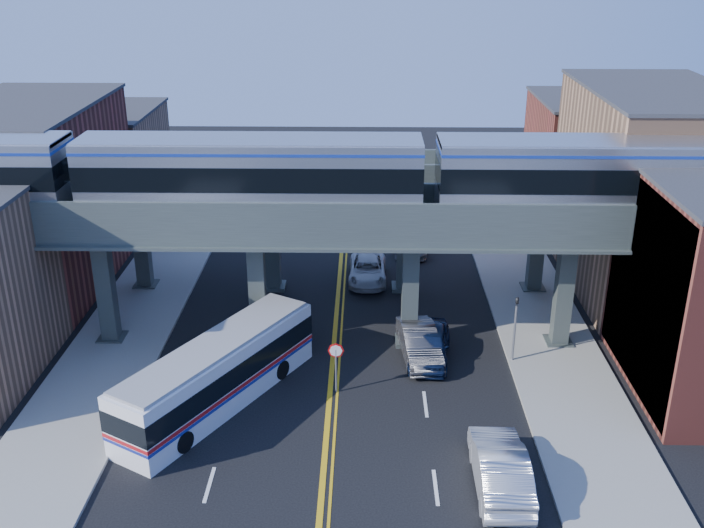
{
  "coord_description": "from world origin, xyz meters",
  "views": [
    {
      "loc": [
        1.65,
        -29.26,
        20.11
      ],
      "look_at": [
        0.99,
        6.57,
        5.16
      ],
      "focal_mm": 40.0,
      "sensor_mm": 36.0,
      "label": 1
    }
  ],
  "objects_px": {
    "car_lane_a": "(430,344)",
    "car_lane_b": "(420,343)",
    "car_lane_c": "(368,270)",
    "car_lane_d": "(412,239)",
    "transit_train": "(251,172)",
    "car_parked_curb": "(500,467)",
    "transit_bus": "(218,374)",
    "traffic_signal": "(515,322)",
    "stop_sign": "(336,360)"
  },
  "relations": [
    {
      "from": "transit_train",
      "to": "car_lane_c",
      "type": "height_order",
      "value": "transit_train"
    },
    {
      "from": "car_lane_d",
      "to": "car_parked_curb",
      "type": "xyz_separation_m",
      "value": [
        2.11,
        -25.63,
        0.13
      ]
    },
    {
      "from": "traffic_signal",
      "to": "car_parked_curb",
      "type": "height_order",
      "value": "traffic_signal"
    },
    {
      "from": "stop_sign",
      "to": "traffic_signal",
      "type": "bearing_deg",
      "value": 18.63
    },
    {
      "from": "stop_sign",
      "to": "car_parked_curb",
      "type": "xyz_separation_m",
      "value": [
        6.7,
        -6.9,
        -0.84
      ]
    },
    {
      "from": "traffic_signal",
      "to": "transit_bus",
      "type": "xyz_separation_m",
      "value": [
        -14.31,
        -4.02,
        -0.76
      ]
    },
    {
      "from": "traffic_signal",
      "to": "car_parked_curb",
      "type": "relative_size",
      "value": 0.73
    },
    {
      "from": "transit_train",
      "to": "transit_bus",
      "type": "relative_size",
      "value": 4.57
    },
    {
      "from": "transit_bus",
      "to": "traffic_signal",
      "type": "bearing_deg",
      "value": -44.15
    },
    {
      "from": "car_lane_a",
      "to": "car_lane_c",
      "type": "relative_size",
      "value": 0.99
    },
    {
      "from": "traffic_signal",
      "to": "car_lane_b",
      "type": "relative_size",
      "value": 0.81
    },
    {
      "from": "transit_train",
      "to": "traffic_signal",
      "type": "distance_m",
      "value": 15.17
    },
    {
      "from": "car_lane_a",
      "to": "car_lane_b",
      "type": "relative_size",
      "value": 0.99
    },
    {
      "from": "transit_bus",
      "to": "car_lane_b",
      "type": "bearing_deg",
      "value": -35.1
    },
    {
      "from": "car_lane_b",
      "to": "car_lane_c",
      "type": "relative_size",
      "value": 1.01
    },
    {
      "from": "transit_train",
      "to": "car_lane_d",
      "type": "distance_m",
      "value": 18.52
    },
    {
      "from": "car_lane_b",
      "to": "car_parked_curb",
      "type": "distance_m",
      "value": 10.6
    },
    {
      "from": "car_lane_a",
      "to": "car_lane_d",
      "type": "distance_m",
      "value": 15.44
    },
    {
      "from": "transit_bus",
      "to": "car_parked_curb",
      "type": "xyz_separation_m",
      "value": [
        12.11,
        -5.88,
        -0.62
      ]
    },
    {
      "from": "car_lane_a",
      "to": "transit_train",
      "type": "bearing_deg",
      "value": 176.93
    },
    {
      "from": "transit_bus",
      "to": "car_lane_a",
      "type": "bearing_deg",
      "value": -36.72
    },
    {
      "from": "car_lane_c",
      "to": "car_parked_curb",
      "type": "height_order",
      "value": "car_parked_curb"
    },
    {
      "from": "traffic_signal",
      "to": "car_lane_b",
      "type": "bearing_deg",
      "value": 175.24
    },
    {
      "from": "car_lane_a",
      "to": "car_lane_b",
      "type": "distance_m",
      "value": 0.52
    },
    {
      "from": "traffic_signal",
      "to": "car_lane_a",
      "type": "height_order",
      "value": "traffic_signal"
    },
    {
      "from": "transit_train",
      "to": "stop_sign",
      "type": "relative_size",
      "value": 19.78
    },
    {
      "from": "stop_sign",
      "to": "transit_bus",
      "type": "relative_size",
      "value": 0.23
    },
    {
      "from": "car_lane_a",
      "to": "car_lane_b",
      "type": "height_order",
      "value": "car_lane_a"
    },
    {
      "from": "traffic_signal",
      "to": "car_lane_d",
      "type": "distance_m",
      "value": 16.38
    },
    {
      "from": "traffic_signal",
      "to": "car_lane_a",
      "type": "xyz_separation_m",
      "value": [
        -4.22,
        0.29,
        -1.45
      ]
    },
    {
      "from": "transit_train",
      "to": "car_lane_c",
      "type": "distance_m",
      "value": 13.39
    },
    {
      "from": "car_parked_curb",
      "to": "car_lane_a",
      "type": "bearing_deg",
      "value": -78.44
    },
    {
      "from": "stop_sign",
      "to": "car_lane_d",
      "type": "bearing_deg",
      "value": 76.23
    },
    {
      "from": "car_lane_b",
      "to": "car_lane_d",
      "type": "distance_m",
      "value": 15.34
    },
    {
      "from": "traffic_signal",
      "to": "car_lane_b",
      "type": "height_order",
      "value": "traffic_signal"
    },
    {
      "from": "stop_sign",
      "to": "car_lane_c",
      "type": "xyz_separation_m",
      "value": [
        1.5,
        13.28,
        -1.06
      ]
    },
    {
      "from": "car_lane_b",
      "to": "transit_train",
      "type": "bearing_deg",
      "value": 162.49
    },
    {
      "from": "car_lane_a",
      "to": "car_lane_b",
      "type": "bearing_deg",
      "value": 175.84
    },
    {
      "from": "traffic_signal",
      "to": "car_lane_d",
      "type": "height_order",
      "value": "traffic_signal"
    },
    {
      "from": "transit_bus",
      "to": "car_lane_a",
      "type": "relative_size",
      "value": 2.29
    },
    {
      "from": "stop_sign",
      "to": "car_lane_c",
      "type": "relative_size",
      "value": 0.53
    },
    {
      "from": "traffic_signal",
      "to": "transit_bus",
      "type": "distance_m",
      "value": 14.88
    },
    {
      "from": "transit_train",
      "to": "transit_bus",
      "type": "height_order",
      "value": "transit_train"
    },
    {
      "from": "car_lane_c",
      "to": "car_lane_d",
      "type": "bearing_deg",
      "value": 61.1
    },
    {
      "from": "stop_sign",
      "to": "transit_bus",
      "type": "height_order",
      "value": "transit_bus"
    },
    {
      "from": "transit_bus",
      "to": "car_lane_c",
      "type": "height_order",
      "value": "transit_bus"
    },
    {
      "from": "traffic_signal",
      "to": "transit_bus",
      "type": "relative_size",
      "value": 0.36
    },
    {
      "from": "traffic_signal",
      "to": "car_lane_d",
      "type": "bearing_deg",
      "value": 105.33
    },
    {
      "from": "car_lane_a",
      "to": "car_lane_c",
      "type": "bearing_deg",
      "value": 115.35
    },
    {
      "from": "transit_train",
      "to": "car_lane_a",
      "type": "bearing_deg",
      "value": -10.78
    }
  ]
}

